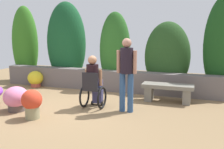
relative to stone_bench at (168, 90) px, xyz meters
The scene contains 9 objects.
ground_plane 2.53m from the stone_bench, 146.46° to the right, with size 13.40×13.40×0.00m, color olive.
stone_retaining_wall 2.22m from the stone_bench, 160.16° to the left, with size 7.47×0.40×0.67m, color #655E5C.
hedge_backdrop 2.68m from the stone_bench, 146.79° to the left, with size 8.28×1.11×3.00m.
stone_bench is the anchor object (origin of this frame).
person_in_wheelchair 2.07m from the stone_bench, 145.91° to the right, with size 0.53×0.66×1.33m.
person_standing_companion 1.61m from the stone_bench, 124.64° to the right, with size 0.49×0.30×1.76m.
flower_pot_terracotta_by_wall 3.93m from the stone_bench, 148.83° to the right, with size 0.60×0.60×0.60m.
flower_pot_red_accent 3.55m from the stone_bench, 138.12° to the right, with size 0.45×0.45×0.66m.
flower_pot_small_foreground 4.60m from the stone_bench, behind, with size 0.53×0.53×0.56m.
Camera 1 is at (2.91, -5.47, 1.91)m, focal length 40.64 mm.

